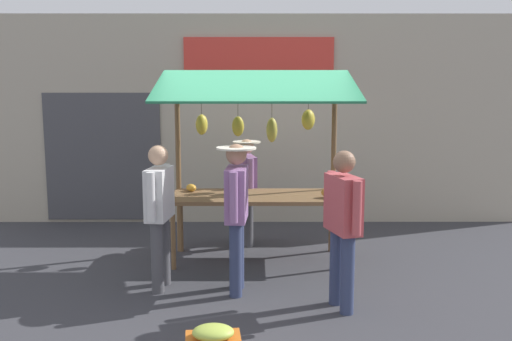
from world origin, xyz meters
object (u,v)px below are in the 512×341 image
market_stall (257,143)px  shopper_with_ponytail (343,218)px  shopper_in_striped_shirt (237,205)px  vendor_with_sunhat (247,184)px  shopper_in_grey_tee (160,207)px

market_stall → shopper_with_ponytail: bearing=117.2°
shopper_in_striped_shirt → market_stall: bearing=-7.0°
market_stall → vendor_with_sunhat: market_stall is taller
market_stall → vendor_with_sunhat: (0.15, -0.72, -0.66)m
vendor_with_sunhat → shopper_with_ponytail: (-1.02, 2.43, 0.08)m
shopper_with_ponytail → shopper_in_grey_tee: 2.07m
shopper_with_ponytail → shopper_in_striped_shirt: bearing=49.6°
shopper_with_ponytail → shopper_in_grey_tee: size_ratio=1.01×
shopper_in_grey_tee → shopper_with_ponytail: bearing=-99.8°
market_stall → shopper_with_ponytail: market_stall is taller
shopper_in_grey_tee → shopper_in_striped_shirt: 0.88m
market_stall → shopper_in_striped_shirt: (0.23, 1.22, -0.55)m
market_stall → shopper_in_grey_tee: size_ratio=1.51×
market_stall → shopper_with_ponytail: (-0.88, 1.71, -0.58)m
vendor_with_sunhat → shopper_in_grey_tee: shopper_in_grey_tee is taller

